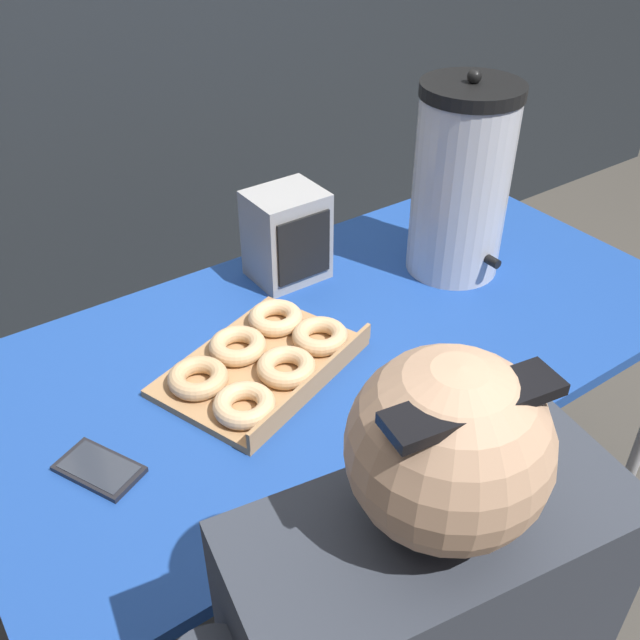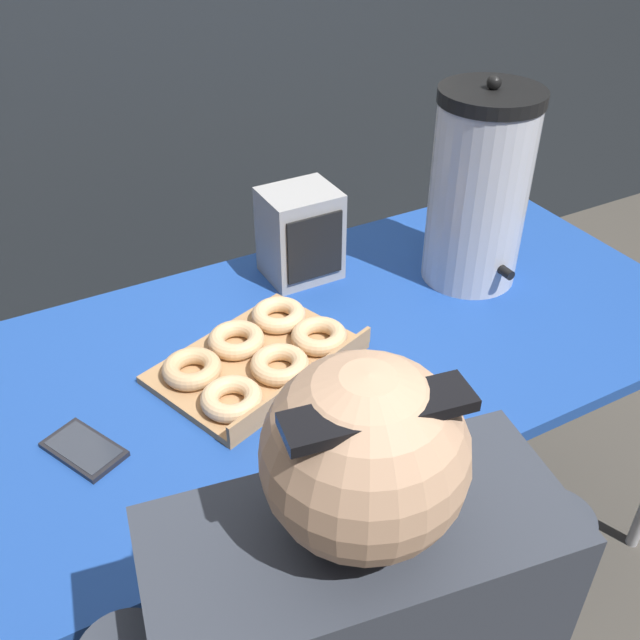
# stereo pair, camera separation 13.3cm
# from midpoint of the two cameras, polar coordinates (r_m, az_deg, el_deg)

# --- Properties ---
(ground_plane) EXTENTS (12.00, 12.00, 0.00)m
(ground_plane) POSITION_cam_midpoint_polar(r_m,az_deg,el_deg) (2.03, -0.49, -18.17)
(ground_plane) COLOR #4C473F
(folding_table) EXTENTS (1.54, 0.79, 0.75)m
(folding_table) POSITION_cam_midpoint_polar(r_m,az_deg,el_deg) (1.52, -0.62, -2.47)
(folding_table) COLOR #1E479E
(folding_table) RESTS_ON ground
(donut_box) EXTENTS (0.45, 0.38, 0.05)m
(donut_box) POSITION_cam_midpoint_polar(r_m,az_deg,el_deg) (1.39, -7.35, -3.38)
(donut_box) COLOR tan
(donut_box) RESTS_ON folding_table
(coffee_urn) EXTENTS (0.22, 0.25, 0.47)m
(coffee_urn) POSITION_cam_midpoint_polar(r_m,az_deg,el_deg) (1.63, 8.92, 10.83)
(coffee_urn) COLOR silver
(coffee_urn) RESTS_ON folding_table
(cell_phone) EXTENTS (0.13, 0.16, 0.01)m
(cell_phone) POSITION_cam_midpoint_polar(r_m,az_deg,el_deg) (1.28, -20.18, -11.24)
(cell_phone) COLOR black
(cell_phone) RESTS_ON folding_table
(space_heater) EXTENTS (0.16, 0.14, 0.21)m
(space_heater) POSITION_cam_midpoint_polar(r_m,az_deg,el_deg) (1.63, -5.02, 6.67)
(space_heater) COLOR #9E9E9E
(space_heater) RESTS_ON folding_table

